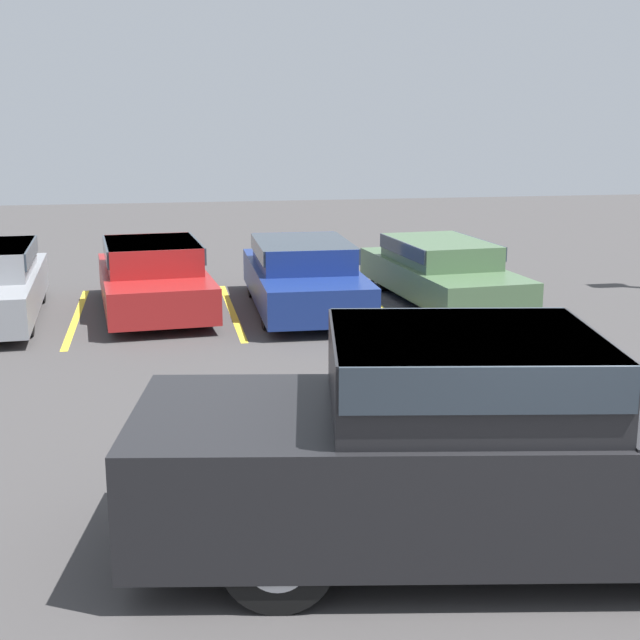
% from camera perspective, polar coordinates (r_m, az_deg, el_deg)
% --- Properties ---
extents(ground_plane, '(60.00, 60.00, 0.00)m').
position_cam_1_polar(ground_plane, '(7.77, 14.71, -14.24)').
color(ground_plane, '#423F3F').
extents(stall_stripe_b, '(0.12, 4.76, 0.01)m').
position_cam_1_polar(stall_stripe_b, '(16.27, -15.32, 0.20)').
color(stall_stripe_b, yellow).
rests_on(stall_stripe_b, ground_plane).
extents(stall_stripe_c, '(0.12, 4.76, 0.01)m').
position_cam_1_polar(stall_stripe_c, '(16.26, -5.67, 0.60)').
color(stall_stripe_c, yellow).
rests_on(stall_stripe_c, ground_plane).
extents(stall_stripe_d, '(0.12, 4.76, 0.01)m').
position_cam_1_polar(stall_stripe_d, '(16.69, 3.73, 0.97)').
color(stall_stripe_d, yellow).
rests_on(stall_stripe_d, ground_plane).
extents(stall_stripe_e, '(0.12, 4.76, 0.01)m').
position_cam_1_polar(stall_stripe_e, '(17.55, 12.44, 1.29)').
color(stall_stripe_e, yellow).
rests_on(stall_stripe_e, ground_plane).
extents(pickup_truck, '(6.09, 2.93, 1.84)m').
position_cam_1_polar(pickup_truck, '(7.35, 11.46, -7.91)').
color(pickup_truck, black).
rests_on(pickup_truck, ground_plane).
extents(parked_sedan_b, '(2.15, 4.41, 1.27)m').
position_cam_1_polar(parked_sedan_b, '(16.27, -10.62, 2.86)').
color(parked_sedan_b, maroon).
rests_on(parked_sedan_b, ground_plane).
extents(parked_sedan_c, '(1.89, 4.64, 1.26)m').
position_cam_1_polar(parked_sedan_c, '(16.14, -1.09, 3.00)').
color(parked_sedan_c, navy).
rests_on(parked_sedan_c, ground_plane).
extents(parked_sedan_d, '(2.11, 4.78, 1.17)m').
position_cam_1_polar(parked_sedan_d, '(17.04, 7.73, 3.27)').
color(parked_sedan_d, '#4C6B47').
rests_on(parked_sedan_d, ground_plane).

